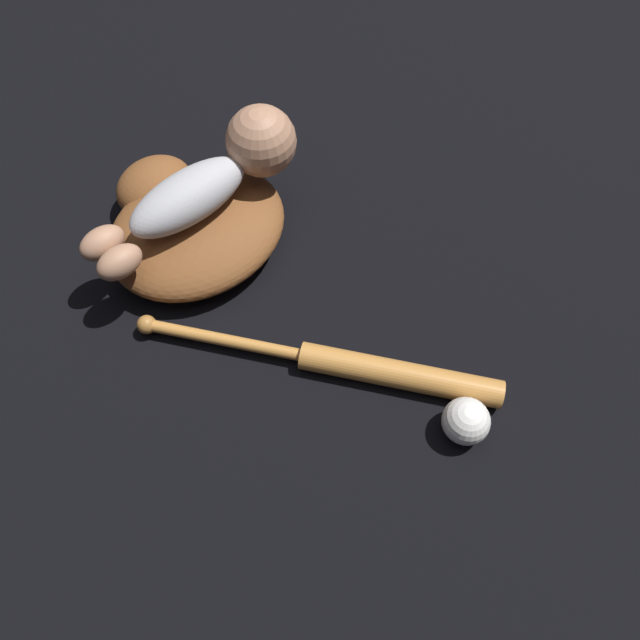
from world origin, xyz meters
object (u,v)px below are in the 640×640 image
(baseball_glove, at_px, (190,222))
(baseball, at_px, (466,421))
(baseball_bat, at_px, (364,368))
(baby_figure, at_px, (216,175))

(baseball_glove, distance_m, baseball, 0.57)
(baseball_glove, height_order, baseball, baseball_glove)
(baseball_bat, xyz_separation_m, baseball, (0.11, -0.13, 0.01))
(baseball, bearing_deg, baby_figure, 118.00)
(baby_figure, xyz_separation_m, baseball_bat, (0.14, -0.35, -0.12))
(baseball_glove, bearing_deg, baby_figure, 4.03)
(baby_figure, height_order, baseball_bat, baby_figure)
(baseball_glove, height_order, baseball_bat, baseball_glove)
(baseball_glove, xyz_separation_m, baseball_bat, (0.20, -0.34, -0.02))
(baseball_glove, height_order, baby_figure, baby_figure)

